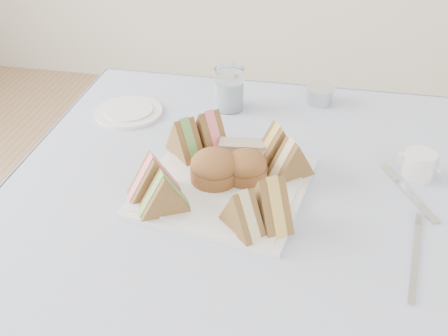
% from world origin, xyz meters
% --- Properties ---
extents(table, '(0.90, 0.90, 0.74)m').
position_xyz_m(table, '(0.00, 0.00, 0.37)').
color(table, brown).
rests_on(table, floor).
extents(tablecloth, '(1.02, 1.02, 0.01)m').
position_xyz_m(tablecloth, '(0.00, 0.00, 0.74)').
color(tablecloth, silver).
rests_on(tablecloth, table).
extents(serving_plate, '(0.35, 0.35, 0.01)m').
position_xyz_m(serving_plate, '(-0.08, 0.01, 0.75)').
color(serving_plate, white).
rests_on(serving_plate, tablecloth).
extents(sandwich_fl_a, '(0.11, 0.09, 0.09)m').
position_xyz_m(sandwich_fl_a, '(-0.20, -0.04, 0.80)').
color(sandwich_fl_a, brown).
rests_on(sandwich_fl_a, serving_plate).
extents(sandwich_fl_b, '(0.10, 0.08, 0.08)m').
position_xyz_m(sandwich_fl_b, '(-0.17, -0.09, 0.80)').
color(sandwich_fl_b, brown).
rests_on(sandwich_fl_b, serving_plate).
extents(sandwich_fr_a, '(0.10, 0.11, 0.09)m').
position_xyz_m(sandwich_fr_a, '(0.02, -0.08, 0.80)').
color(sandwich_fr_a, brown).
rests_on(sandwich_fr_a, serving_plate).
extents(sandwich_fr_b, '(0.09, 0.09, 0.08)m').
position_xyz_m(sandwich_fr_b, '(-0.02, -0.11, 0.80)').
color(sandwich_fr_b, brown).
rests_on(sandwich_fr_b, serving_plate).
extents(sandwich_bl_a, '(0.10, 0.10, 0.09)m').
position_xyz_m(sandwich_bl_a, '(-0.18, 0.10, 0.80)').
color(sandwich_bl_a, brown).
rests_on(sandwich_bl_a, serving_plate).
extents(sandwich_bl_b, '(0.10, 0.11, 0.09)m').
position_xyz_m(sandwich_bl_b, '(-0.13, 0.13, 0.80)').
color(sandwich_bl_b, brown).
rests_on(sandwich_bl_b, serving_plate).
extents(sandwich_br_a, '(0.10, 0.09, 0.08)m').
position_xyz_m(sandwich_br_a, '(0.04, 0.07, 0.80)').
color(sandwich_br_a, brown).
rests_on(sandwich_br_a, serving_plate).
extents(sandwich_br_b, '(0.11, 0.09, 0.09)m').
position_xyz_m(sandwich_br_b, '(0.01, 0.11, 0.80)').
color(sandwich_br_b, brown).
rests_on(sandwich_br_b, serving_plate).
extents(scone_left, '(0.10, 0.10, 0.06)m').
position_xyz_m(scone_left, '(-0.10, 0.02, 0.79)').
color(scone_left, brown).
rests_on(scone_left, serving_plate).
extents(scone_right, '(0.10, 0.10, 0.06)m').
position_xyz_m(scone_right, '(-0.04, 0.04, 0.79)').
color(scone_right, brown).
rests_on(scone_right, serving_plate).
extents(pastry_slice, '(0.10, 0.05, 0.04)m').
position_xyz_m(pastry_slice, '(-0.06, 0.10, 0.78)').
color(pastry_slice, beige).
rests_on(pastry_slice, serving_plate).
extents(side_plate, '(0.21, 0.21, 0.01)m').
position_xyz_m(side_plate, '(-0.36, 0.27, 0.75)').
color(side_plate, white).
rests_on(side_plate, tablecloth).
extents(water_glass, '(0.08, 0.08, 0.10)m').
position_xyz_m(water_glass, '(-0.13, 0.34, 0.80)').
color(water_glass, white).
rests_on(water_glass, tablecloth).
extents(tea_strainer, '(0.08, 0.08, 0.04)m').
position_xyz_m(tea_strainer, '(0.08, 0.41, 0.77)').
color(tea_strainer, '#BBBBBD').
rests_on(tea_strainer, tablecloth).
extents(knife, '(0.10, 0.18, 0.00)m').
position_xyz_m(knife, '(0.27, 0.07, 0.75)').
color(knife, '#BBBBBD').
rests_on(knife, tablecloth).
extents(fork, '(0.04, 0.20, 0.00)m').
position_xyz_m(fork, '(0.27, -0.13, 0.75)').
color(fork, '#BBBBBD').
rests_on(fork, tablecloth).
extents(creamer_jug, '(0.07, 0.07, 0.05)m').
position_xyz_m(creamer_jug, '(0.29, 0.13, 0.77)').
color(creamer_jug, white).
rests_on(creamer_jug, tablecloth).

